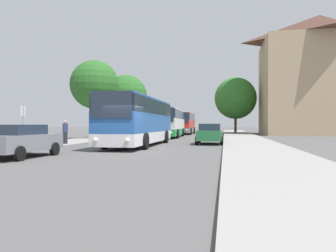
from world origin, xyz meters
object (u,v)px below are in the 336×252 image
(bus_rear, at_px, (184,123))
(pedestrian_waiting_near, at_px, (65,132))
(bus_middle, at_px, (170,122))
(tree_left_far, at_px, (126,96))
(parked_car_left_curb, at_px, (19,140))
(bus_front, at_px, (139,121))
(bus_stop_sign, at_px, (23,121))
(tree_right_near, at_px, (236,98))
(parked_car_right_near, at_px, (210,133))
(tree_left_near, at_px, (95,85))

(bus_rear, distance_m, pedestrian_waiting_near, 29.19)
(bus_middle, distance_m, tree_left_far, 8.74)
(parked_car_left_curb, distance_m, tree_left_far, 28.94)
(bus_front, distance_m, bus_rear, 27.57)
(bus_stop_sign, bearing_deg, tree_right_near, 69.34)
(parked_car_right_near, bearing_deg, bus_rear, -78.66)
(parked_car_left_curb, bearing_deg, parked_car_right_near, 57.63)
(tree_left_far, bearing_deg, bus_front, -70.28)
(bus_front, relative_size, tree_right_near, 1.34)
(parked_car_right_near, distance_m, tree_left_far, 20.89)
(bus_front, bearing_deg, pedestrian_waiting_near, -166.48)
(bus_stop_sign, distance_m, tree_right_near, 38.34)
(bus_front, distance_m, tree_left_far, 20.88)
(bus_front, distance_m, parked_car_right_near, 5.59)
(bus_rear, height_order, parked_car_right_near, bus_rear)
(bus_rear, height_order, tree_right_near, tree_right_near)
(bus_middle, bearing_deg, parked_car_left_curb, -98.82)
(bus_front, height_order, pedestrian_waiting_near, bus_front)
(parked_car_right_near, distance_m, tree_left_near, 13.37)
(parked_car_left_curb, xyz_separation_m, tree_left_near, (-3.39, 16.89, 4.57))
(bus_rear, height_order, parked_car_left_curb, bus_rear)
(bus_stop_sign, bearing_deg, bus_front, 39.25)
(parked_car_right_near, bearing_deg, pedestrian_waiting_near, 21.77)
(parked_car_right_near, distance_m, bus_stop_sign, 13.02)
(bus_rear, relative_size, parked_car_right_near, 2.51)
(bus_middle, distance_m, parked_car_right_near, 13.24)
(bus_front, bearing_deg, bus_middle, 91.25)
(parked_car_right_near, bearing_deg, parked_car_left_curb, 55.47)
(bus_rear, distance_m, parked_car_right_near, 25.38)
(bus_rear, bearing_deg, parked_car_left_curb, -95.68)
(parked_car_left_curb, xyz_separation_m, parked_car_right_near, (8.03, 11.66, 0.02))
(tree_left_near, relative_size, tree_left_far, 0.96)
(parked_car_right_near, xyz_separation_m, tree_left_far, (-11.75, 16.69, 4.44))
(bus_stop_sign, xyz_separation_m, tree_right_near, (13.45, 35.68, 3.97))
(bus_rear, xyz_separation_m, bus_stop_sign, (-5.66, -32.33, -0.01))
(bus_middle, bearing_deg, tree_left_far, 143.55)
(parked_car_left_curb, bearing_deg, tree_right_near, 76.97)
(parked_car_right_near, xyz_separation_m, bus_stop_sign, (-10.64, -7.46, 0.89))
(bus_middle, xyz_separation_m, tree_left_near, (-6.27, -6.93, 3.63))
(parked_car_left_curb, bearing_deg, pedestrian_waiting_near, 104.94)
(bus_rear, height_order, tree_left_near, tree_left_near)
(tree_right_near, bearing_deg, bus_front, -103.85)
(parked_car_left_curb, height_order, bus_stop_sign, bus_stop_sign)
(bus_rear, relative_size, bus_stop_sign, 4.25)
(bus_front, distance_m, parked_car_left_curb, 9.58)
(tree_left_near, bearing_deg, tree_right_near, 58.22)
(tree_left_near, bearing_deg, bus_rear, 71.83)
(bus_front, xyz_separation_m, bus_middle, (-0.35, 14.85, -0.03))
(bus_stop_sign, relative_size, tree_left_near, 0.33)
(tree_left_near, relative_size, tree_right_near, 0.86)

